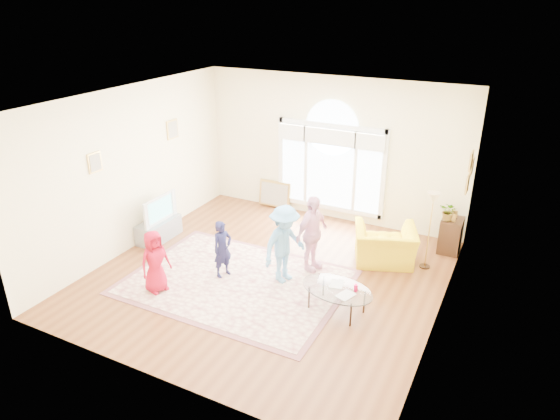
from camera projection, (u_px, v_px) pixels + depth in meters
The scene contains 17 objects.
ground at pixel (268, 276), 9.13m from camera, with size 6.00×6.00×0.00m, color brown.
room_shell at pixel (329, 153), 10.82m from camera, with size 6.00×6.00×6.00m.
area_rug at pixel (236, 282), 8.92m from camera, with size 3.60×2.60×0.02m, color beige.
rug_border at pixel (236, 282), 8.92m from camera, with size 3.80×2.80×0.01m, color #854D52.
tv_console at pixel (159, 230), 10.43m from camera, with size 0.45×1.00×0.42m, color gray.
television at pixel (157, 208), 10.24m from camera, with size 0.16×0.97×0.56m.
coffee_table at pixel (337, 290), 7.97m from camera, with size 1.33×0.97×0.54m.
armchair at pixel (385, 245), 9.45m from camera, with size 1.12×0.98×0.73m, color yellow.
side_cabinet at pixel (451, 235), 9.88m from camera, with size 0.40×0.50×0.70m, color black.
floor_lamp at pixel (433, 204), 8.92m from camera, with size 0.25×0.25×1.51m.
plant_pedestal at pixel (445, 237), 9.83m from camera, with size 0.20×0.20×0.70m, color white.
potted_plant at pixel (449, 211), 9.61m from camera, with size 0.34×0.30×0.38m, color #33722D.
leaning_picture at pixel (275, 207), 12.07m from camera, with size 0.80×0.05×0.62m, color tan.
child_red at pixel (155, 261), 8.45m from camera, with size 0.55×0.36×1.12m, color #AB0D27.
child_navy at pixel (223, 249), 8.91m from camera, with size 0.39×0.26×1.07m, color #18173B.
child_pink at pixel (312, 234), 9.06m from camera, with size 0.85×0.35×1.45m, color #F7ADC8.
child_blue at pixel (284, 244), 8.68m from camera, with size 0.93×0.53×1.44m, color #5E9BD0.
Camera 1 is at (3.77, -6.94, 4.74)m, focal length 32.00 mm.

